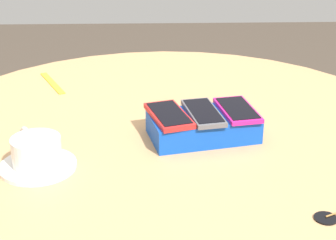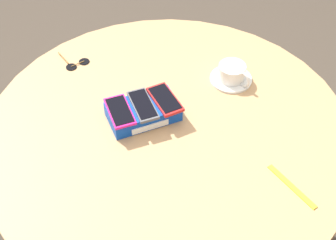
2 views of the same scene
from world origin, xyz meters
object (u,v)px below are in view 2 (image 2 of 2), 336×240
Objects in this scene: phone_box at (143,112)px; phone_magenta at (120,111)px; lanyard_strap at (292,186)px; round_table at (168,145)px; phone_gray at (143,105)px; saucer at (231,79)px; phone_red at (164,99)px; coffee_cup at (232,72)px; sunglasses at (76,64)px.

phone_magenta is (-0.07, -0.01, 0.03)m from phone_box.
phone_magenta is 0.54m from lanyard_strap.
round_table is 0.42m from lanyard_strap.
phone_gray reaches higher than saucer.
coffee_cup reaches higher than phone_red.
phone_magenta is 0.34m from sunglasses.
phone_gray is 1.05× the size of saucer.
phone_red is 0.87× the size of lanyard_strap.
phone_magenta reaches higher than sunglasses.
phone_gray reaches higher than sunglasses.
phone_box is 1.66× the size of saucer.
phone_box is at bearing -159.18° from coffee_cup.
phone_gray is 0.34m from coffee_cup.
phone_red is (0.07, 0.01, 0.00)m from phone_gray.
sunglasses is at bearing 160.98° from saucer.
phone_red is 1.31× the size of coffee_cup.
round_table is 0.32m from saucer.
sunglasses is (-0.27, 0.29, -0.05)m from phone_red.
phone_magenta is 0.42m from saucer.
coffee_cup reaches higher than sunglasses.
round_table is at bearing 135.25° from lanyard_strap.
coffee_cup is at bearing 20.82° from phone_box.
coffee_cup is at bearing 95.53° from lanyard_strap.
phone_red reaches higher than phone_magenta.
round_table is 4.82× the size of phone_box.
phone_box is 1.59× the size of phone_gray.
round_table is 0.33m from coffee_cup.
phone_gray is at bearing -169.72° from phone_red.
saucer is at bearing 121.81° from coffee_cup.
saucer reaches higher than round_table.
phone_red is (0.14, 0.03, 0.00)m from phone_magenta.
phone_box is at bearing -56.78° from sunglasses.
coffee_cup reaches higher than phone_box.
phone_magenta is 0.96× the size of phone_red.
phone_magenta is at bearing -160.38° from saucer.
saucer is 1.31× the size of sunglasses.
phone_red is 1.06× the size of saucer.
phone_magenta is at bearing -168.33° from phone_box.
phone_gray reaches higher than phone_magenta.
phone_red is at bearing 10.62° from phone_magenta.
saucer reaches higher than sunglasses.
coffee_cup is (0.25, 0.17, 0.13)m from round_table.
phone_box is 0.08m from phone_magenta.
coffee_cup is 0.46m from lanyard_strap.
phone_box is at bearing 137.37° from lanyard_strap.
coffee_cup is at bearing -19.23° from sunglasses.
round_table is at bearing -32.14° from phone_box.
phone_box is 0.49m from lanyard_strap.
round_table is 9.91× the size of coffee_cup.
coffee_cup is 1.05× the size of sunglasses.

